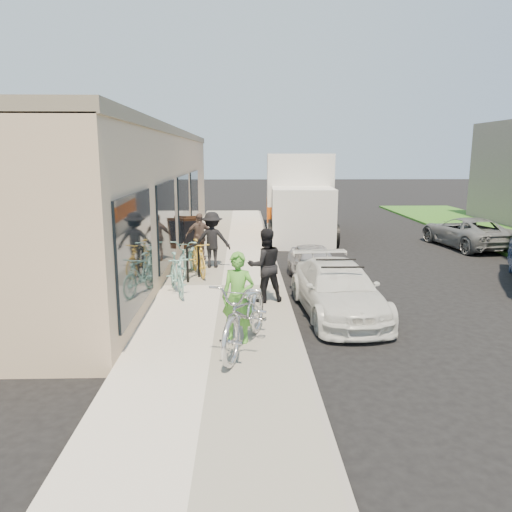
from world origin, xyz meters
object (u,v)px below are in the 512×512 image
object	(u,v)px
sedan_white	(338,289)
tandem_bike	(246,313)
sandwich_board	(191,233)
sedan_silver	(314,264)
moving_truck	(298,199)
cruiser_bike_c	(198,258)
cruiser_bike_b	(188,257)
cruiser_bike_a	(177,274)
bystander_b	(199,237)
far_car_gray	(466,232)
bystander_a	(212,240)
man_standing	(265,265)
woman_rider	(238,297)
bike_rack	(193,258)

from	to	relation	value
sedan_white	tandem_bike	distance (m)	3.01
sandwich_board	sedan_silver	xyz separation A→B (m)	(3.74, -4.22, -0.22)
moving_truck	cruiser_bike_c	bearing A→B (deg)	-111.54
cruiser_bike_b	cruiser_bike_a	bearing A→B (deg)	-86.13
moving_truck	bystander_b	xyz separation A→B (m)	(-3.75, -6.01, -0.63)
sandwich_board	far_car_gray	size ratio (longest dim) A/B	0.27
cruiser_bike_a	bystander_a	world-z (taller)	bystander_a
sedan_silver	tandem_bike	size ratio (longest dim) A/B	1.24
bystander_b	cruiser_bike_c	bearing A→B (deg)	-99.27
man_standing	woman_rider	bearing A→B (deg)	61.85
woman_rider	bystander_a	world-z (taller)	bystander_a
cruiser_bike_c	far_car_gray	bearing A→B (deg)	9.13
sedan_white	sedan_silver	size ratio (longest dim) A/B	1.34
tandem_bike	man_standing	world-z (taller)	man_standing
sedan_silver	moving_truck	size ratio (longest dim) A/B	0.42
sedan_silver	cruiser_bike_c	world-z (taller)	cruiser_bike_c
sandwich_board	woman_rider	size ratio (longest dim) A/B	0.69
sedan_silver	tandem_bike	distance (m)	5.38
sedan_silver	woman_rider	xyz separation A→B (m)	(-2.02, -4.70, 0.45)
woman_rider	cruiser_bike_c	xyz separation A→B (m)	(-1.12, 4.96, -0.32)
far_car_gray	cruiser_bike_b	bearing A→B (deg)	17.69
sandwich_board	sedan_silver	size ratio (longest dim) A/B	0.38
man_standing	bystander_b	size ratio (longest dim) A/B	1.12
sandwich_board	cruiser_bike_b	size ratio (longest dim) A/B	0.57
bystander_b	sedan_white	bearing A→B (deg)	-69.48
sandwich_board	cruiser_bike_a	size ratio (longest dim) A/B	0.69
woman_rider	moving_truck	bearing A→B (deg)	96.20
woman_rider	tandem_bike	bearing A→B (deg)	-51.61
sandwich_board	moving_truck	size ratio (longest dim) A/B	0.16
sedan_silver	sedan_white	bearing A→B (deg)	-90.68
bike_rack	tandem_bike	xyz separation A→B (m)	(1.35, -4.81, 0.05)
sandwich_board	tandem_bike	xyz separation A→B (m)	(1.85, -9.25, 0.06)
moving_truck	bystander_a	size ratio (longest dim) A/B	4.35
moving_truck	far_car_gray	xyz separation A→B (m)	(5.94, -3.27, -0.96)
cruiser_bike_a	tandem_bike	bearing A→B (deg)	-82.42
bike_rack	woman_rider	xyz separation A→B (m)	(1.22, -4.48, 0.24)
bike_rack	cruiser_bike_a	size ratio (longest dim) A/B	0.59
cruiser_bike_a	bike_rack	bearing A→B (deg)	61.66
bike_rack	moving_truck	world-z (taller)	moving_truck
far_car_gray	cruiser_bike_c	world-z (taller)	far_car_gray
woman_rider	cruiser_bike_b	size ratio (longest dim) A/B	0.82
woman_rider	cruiser_bike_c	distance (m)	5.10
sandwich_board	man_standing	bearing A→B (deg)	-86.27
tandem_bike	cruiser_bike_a	bearing A→B (deg)	131.19
sandwich_board	cruiser_bike_c	distance (m)	3.99
sedan_silver	bystander_b	size ratio (longest dim) A/B	2.00
sedan_white	sedan_silver	distance (m)	2.79
far_car_gray	man_standing	xyz separation A→B (m)	(-7.84, -7.28, 0.42)
woman_rider	cruiser_bike_c	bearing A→B (deg)	119.77
sedan_silver	moving_truck	bearing A→B (deg)	83.86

